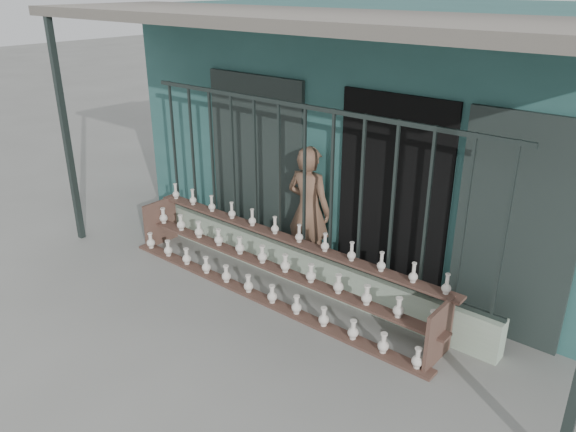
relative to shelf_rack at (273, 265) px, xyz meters
The scene contains 6 objects.
ground 0.97m from the shelf_rack, 80.84° to the right, with size 60.00×60.00×0.00m, color slate.
workshop_building 3.58m from the shelf_rack, 87.48° to the left, with size 7.40×6.60×3.21m.
parapet_wall 0.46m from the shelf_rack, 71.00° to the left, with size 5.00×0.20×0.45m, color #9AAD94.
security_fence 1.08m from the shelf_rack, 71.00° to the left, with size 5.00×0.04×1.80m.
shelf_rack is the anchor object (origin of this frame).
elderly_woman 0.87m from the shelf_rack, 92.42° to the left, with size 0.61×0.40×1.67m, color brown.
Camera 1 is at (3.82, -3.58, 3.52)m, focal length 35.00 mm.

